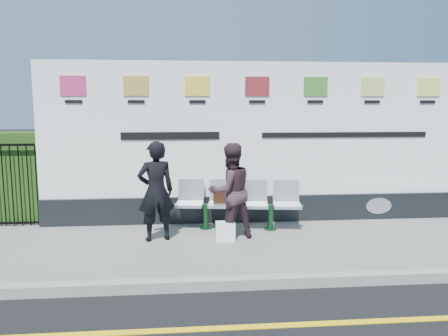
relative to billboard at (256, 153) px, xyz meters
name	(u,v)px	position (x,y,z in m)	size (l,w,h in m)	color
ground	(266,327)	(-0.50, -3.85, -1.42)	(80.00, 80.00, 0.00)	black
pavement	(238,246)	(-0.50, -1.35, -1.36)	(14.00, 3.00, 0.12)	slate
kerb	(252,282)	(-0.50, -2.85, -1.35)	(14.00, 0.18, 0.14)	gray
yellow_line	(266,326)	(-0.50, -3.85, -1.42)	(14.00, 0.10, 0.01)	yellow
billboard	(256,153)	(0.00, 0.00, 0.00)	(8.00, 0.30, 3.00)	black
bench	(238,216)	(-0.40, -0.57, -1.06)	(2.22, 0.57, 0.47)	silver
woman_left	(156,191)	(-1.81, -1.09, -0.48)	(0.60, 0.39, 1.64)	black
woman_right	(230,191)	(-0.60, -1.11, -0.50)	(0.78, 0.61, 1.60)	#39252D
handbag_brown	(222,197)	(-0.69, -0.53, -0.71)	(0.29, 0.12, 0.23)	black
carrier_bag_white	(225,231)	(-0.69, -1.23, -1.14)	(0.31, 0.19, 0.31)	white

